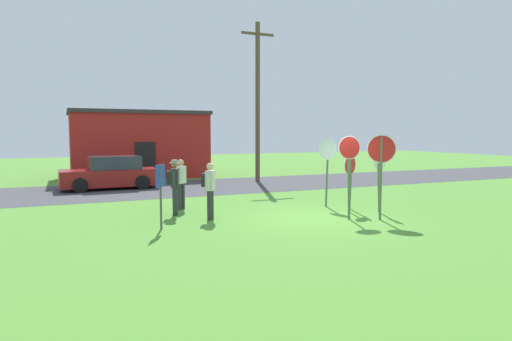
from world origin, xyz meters
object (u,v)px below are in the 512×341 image
at_px(person_with_sunhat, 181,181).
at_px(utility_pole, 258,99).
at_px(stop_sign_far_back, 379,170).
at_px(stop_sign_leaning_right, 381,161).
at_px(person_on_left, 210,187).
at_px(person_in_dark_shirt, 174,183).
at_px(info_panel_leftmost, 161,185).
at_px(parked_car_on_street, 111,174).
at_px(stop_sign_rear_right, 349,163).
at_px(stop_sign_low_front, 351,163).
at_px(stop_sign_nearest, 327,160).
at_px(stop_sign_center_cluster, 350,174).

bearing_deg(person_with_sunhat, utility_pole, 49.41).
height_order(stop_sign_far_back, person_with_sunhat, stop_sign_far_back).
xyz_separation_m(stop_sign_leaning_right, stop_sign_far_back, (0.71, 0.95, -0.36)).
height_order(utility_pole, person_on_left, utility_pole).
height_order(person_in_dark_shirt, info_panel_leftmost, person_in_dark_shirt).
xyz_separation_m(stop_sign_leaning_right, person_in_dark_shirt, (-5.41, 3.21, -0.74)).
relative_size(parked_car_on_street, person_with_sunhat, 2.58).
bearing_deg(parked_car_on_street, stop_sign_rear_right, -60.92).
distance_m(stop_sign_leaning_right, stop_sign_low_front, 1.93).
relative_size(parked_car_on_street, stop_sign_nearest, 1.83).
height_order(stop_sign_nearest, person_on_left, stop_sign_nearest).
height_order(person_with_sunhat, info_panel_leftmost, info_panel_leftmost).
relative_size(stop_sign_low_front, person_with_sunhat, 1.39).
bearing_deg(stop_sign_low_front, stop_sign_leaning_right, -99.31).
bearing_deg(stop_sign_far_back, utility_pole, 88.91).
relative_size(utility_pole, stop_sign_rear_right, 3.34).
distance_m(parked_car_on_street, stop_sign_center_cluster, 11.51).
bearing_deg(stop_sign_center_cluster, person_in_dark_shirt, 161.55).
bearing_deg(person_on_left, parked_car_on_street, 102.38).
bearing_deg(parked_car_on_street, info_panel_leftmost, -87.88).
xyz_separation_m(stop_sign_leaning_right, person_with_sunhat, (-4.96, 4.15, -0.80)).
relative_size(stop_sign_low_front, stop_sign_nearest, 0.98).
height_order(stop_sign_leaning_right, person_on_left, stop_sign_leaning_right).
bearing_deg(person_in_dark_shirt, stop_sign_rear_right, -30.40).
xyz_separation_m(parked_car_on_street, stop_sign_low_front, (6.89, -9.01, 0.89)).
bearing_deg(stop_sign_leaning_right, parked_car_on_street, 121.09).
relative_size(stop_sign_far_back, person_with_sunhat, 1.21).
bearing_deg(person_in_dark_shirt, person_with_sunhat, 64.55).
height_order(parked_car_on_street, person_with_sunhat, person_with_sunhat).
distance_m(parked_car_on_street, person_on_left, 9.09).
height_order(stop_sign_center_cluster, person_in_dark_shirt, stop_sign_center_cluster).
bearing_deg(stop_sign_rear_right, stop_sign_center_cluster, 52.84).
bearing_deg(person_with_sunhat, stop_sign_far_back, -29.47).
relative_size(stop_sign_leaning_right, stop_sign_low_front, 1.08).
xyz_separation_m(stop_sign_low_front, person_with_sunhat, (-5.28, 2.25, -0.63)).
height_order(person_on_left, info_panel_leftmost, info_panel_leftmost).
xyz_separation_m(stop_sign_center_cluster, person_in_dark_shirt, (-5.34, 1.78, -0.24)).
relative_size(parked_car_on_street, stop_sign_rear_right, 1.75).
relative_size(stop_sign_center_cluster, stop_sign_low_front, 0.80).
xyz_separation_m(stop_sign_center_cluster, stop_sign_nearest, (-0.07, 1.23, 0.37)).
height_order(stop_sign_low_front, person_with_sunhat, stop_sign_low_front).
distance_m(stop_sign_far_back, info_panel_leftmost, 6.94).
xyz_separation_m(parked_car_on_street, person_on_left, (1.95, -8.87, 0.29)).
relative_size(parked_car_on_street, stop_sign_far_back, 2.13).
bearing_deg(stop_sign_nearest, stop_sign_far_back, -63.32).
bearing_deg(person_on_left, utility_pole, 58.31).
height_order(stop_sign_low_front, stop_sign_nearest, stop_sign_nearest).
relative_size(stop_sign_low_front, person_in_dark_shirt, 1.35).
height_order(stop_sign_far_back, person_in_dark_shirt, stop_sign_far_back).
xyz_separation_m(stop_sign_nearest, person_on_left, (-4.48, -0.61, -0.65)).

